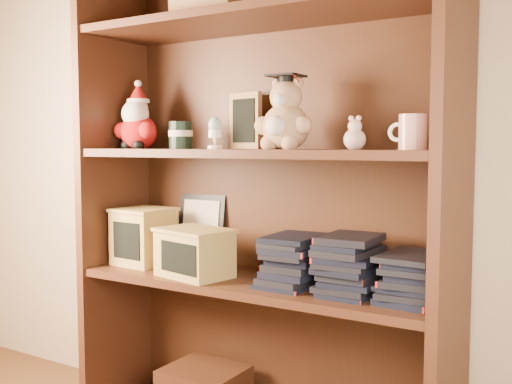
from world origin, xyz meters
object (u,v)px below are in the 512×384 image
grad_teddy_bear (285,120)px  teacher_mug (412,132)px  treats_box (144,236)px  bookcase (264,204)px

grad_teddy_bear → teacher_mug: (0.37, 0.01, -0.04)m
teacher_mug → treats_box: size_ratio=0.54×
bookcase → teacher_mug: 0.53m
grad_teddy_bear → teacher_mug: grad_teddy_bear is taller
bookcase → treats_box: 0.47m
bookcase → grad_teddy_bear: 0.28m
teacher_mug → treats_box: bearing=-179.9°
teacher_mug → bookcase: bearing=174.0°
bookcase → teacher_mug: bearing=-6.0°
bookcase → treats_box: (-0.45, -0.05, -0.13)m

